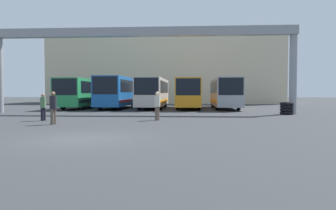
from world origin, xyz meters
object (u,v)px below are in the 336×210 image
(bus_slot_1, at_px, (118,91))
(pedestrian_mid_left, at_px, (43,106))
(pedestrian_near_right, at_px, (157,105))
(tire_stack, at_px, (287,108))
(bus_slot_4, at_px, (225,91))
(bus_slot_3, at_px, (189,92))
(bus_slot_2, at_px, (153,91))
(pedestrian_near_center, at_px, (53,107))
(bus_slot_0, at_px, (84,92))

(bus_slot_1, xyz_separation_m, pedestrian_mid_left, (-1.16, -15.44, -1.02))
(pedestrian_mid_left, distance_m, pedestrian_near_right, 7.00)
(tire_stack, bearing_deg, pedestrian_near_right, -148.12)
(tire_stack, bearing_deg, bus_slot_4, 113.52)
(bus_slot_3, distance_m, pedestrian_mid_left, 17.70)
(bus_slot_2, relative_size, bus_slot_4, 1.03)
(pedestrian_near_center, height_order, pedestrian_mid_left, pedestrian_near_center)
(pedestrian_near_center, height_order, pedestrian_near_right, pedestrian_near_right)
(bus_slot_1, bearing_deg, tire_stack, -29.59)
(bus_slot_1, xyz_separation_m, pedestrian_near_right, (5.80, -14.68, -0.95))
(bus_slot_1, height_order, bus_slot_2, bus_slot_1)
(bus_slot_1, height_order, bus_slot_4, bus_slot_1)
(bus_slot_3, bearing_deg, bus_slot_1, 179.16)
(bus_slot_3, relative_size, bus_slot_4, 0.93)
(bus_slot_4, bearing_deg, bus_slot_2, 178.83)
(bus_slot_2, height_order, tire_stack, bus_slot_2)
(pedestrian_near_center, distance_m, pedestrian_mid_left, 2.76)
(bus_slot_2, height_order, bus_slot_3, bus_slot_2)
(bus_slot_1, xyz_separation_m, tire_stack, (15.37, -8.73, -1.42))
(bus_slot_4, height_order, pedestrian_mid_left, bus_slot_4)
(bus_slot_0, relative_size, tire_stack, 11.11)
(bus_slot_3, distance_m, bus_slot_4, 3.84)
(bus_slot_0, bearing_deg, tire_stack, -25.45)
(pedestrian_mid_left, xyz_separation_m, tire_stack, (16.53, 6.71, -0.40))
(bus_slot_0, height_order, bus_slot_2, bus_slot_2)
(pedestrian_near_center, relative_size, pedestrian_near_right, 1.00)
(bus_slot_1, bearing_deg, pedestrian_near_center, -88.55)
(bus_slot_3, xyz_separation_m, pedestrian_mid_left, (-8.80, -15.33, -0.90))
(pedestrian_near_center, xyz_separation_m, tire_stack, (14.92, 8.95, -0.46))
(bus_slot_4, bearing_deg, bus_slot_0, 179.51)
(bus_slot_1, height_order, tire_stack, bus_slot_1)
(bus_slot_0, height_order, pedestrian_near_right, bus_slot_0)
(pedestrian_near_center, bearing_deg, tire_stack, 142.97)
(pedestrian_near_right, bearing_deg, bus_slot_3, -162.52)
(bus_slot_4, distance_m, pedestrian_near_right, 16.01)
(bus_slot_0, height_order, pedestrian_near_center, bus_slot_0)
(pedestrian_mid_left, bearing_deg, bus_slot_0, 32.31)
(bus_slot_0, bearing_deg, bus_slot_3, -2.58)
(bus_slot_2, bearing_deg, bus_slot_3, -8.05)
(bus_slot_2, distance_m, pedestrian_near_right, 15.27)
(bus_slot_2, xyz_separation_m, pedestrian_near_right, (1.98, -15.11, -0.89))
(bus_slot_1, relative_size, tire_stack, 10.33)
(bus_slot_0, distance_m, bus_slot_3, 11.47)
(bus_slot_1, relative_size, pedestrian_near_right, 6.03)
(bus_slot_1, xyz_separation_m, bus_slot_4, (11.45, 0.27, -0.08))
(bus_slot_4, xyz_separation_m, pedestrian_near_right, (-5.66, -14.96, -0.87))
(pedestrian_mid_left, bearing_deg, pedestrian_near_center, -121.57)
(bus_slot_0, relative_size, pedestrian_near_center, 6.49)
(pedestrian_near_right, bearing_deg, pedestrian_mid_left, -59.14)
(pedestrian_near_center, xyz_separation_m, pedestrian_mid_left, (-1.61, 2.24, -0.06))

